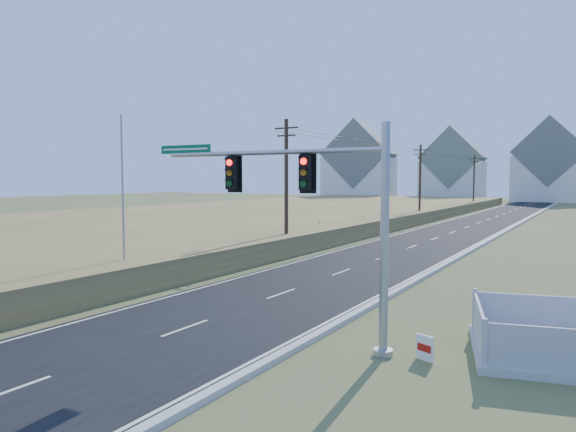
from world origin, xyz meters
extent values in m
plane|color=#535D2D|center=(0.00, 0.00, 0.00)|extent=(260.00, 260.00, 0.00)
cube|color=black|center=(0.00, 50.00, 0.03)|extent=(8.00, 180.00, 0.06)
cube|color=#B2AFA8|center=(4.15, 50.00, 0.09)|extent=(0.30, 180.00, 0.18)
cube|color=#A78D4B|center=(-24.00, 40.00, 0.65)|extent=(38.00, 110.00, 1.30)
cylinder|color=#422D1E|center=(-6.50, 15.00, 4.50)|extent=(0.26, 0.26, 9.00)
cube|color=#422D1E|center=(-6.50, 15.00, 8.40)|extent=(1.80, 0.10, 0.10)
cube|color=#422D1E|center=(-6.50, 15.00, 7.90)|extent=(1.40, 0.10, 0.10)
cylinder|color=#422D1E|center=(-6.50, 45.00, 4.50)|extent=(0.26, 0.26, 9.00)
cube|color=#422D1E|center=(-6.50, 45.00, 8.40)|extent=(1.80, 0.10, 0.10)
cube|color=#422D1E|center=(-6.50, 45.00, 7.90)|extent=(1.40, 0.10, 0.10)
cylinder|color=#422D1E|center=(-6.50, 75.00, 4.50)|extent=(0.26, 0.26, 9.00)
cube|color=#422D1E|center=(-6.50, 75.00, 8.40)|extent=(1.80, 0.10, 0.10)
cube|color=#422D1E|center=(-6.50, 75.00, 7.90)|extent=(1.40, 0.10, 0.10)
cube|color=white|center=(-38.00, 100.00, 5.00)|extent=(17.38, 13.12, 10.00)
cube|color=slate|center=(-38.00, 100.00, 10.90)|extent=(17.69, 13.38, 16.29)
cube|color=white|center=(-18.00, 108.00, 4.50)|extent=(14.66, 10.95, 9.00)
cube|color=slate|center=(-18.00, 108.00, 9.90)|extent=(14.93, 11.17, 14.26)
cube|color=white|center=(2.00, 112.00, 5.00)|extent=(15.00, 10.00, 10.00)
cube|color=slate|center=(2.00, 112.00, 10.90)|extent=(15.27, 10.20, 15.27)
cylinder|color=#9EA0A5|center=(6.50, -0.96, 0.09)|extent=(0.56, 0.56, 0.19)
cylinder|color=#9EA0A5|center=(6.50, -0.96, 3.28)|extent=(0.24, 0.24, 6.56)
cylinder|color=#9EA0A5|center=(2.76, -1.22, 5.81)|extent=(7.49, 0.65, 0.15)
cube|color=black|center=(4.07, -1.13, 5.18)|extent=(0.36, 0.30, 1.05)
cube|color=black|center=(1.45, -1.30, 5.18)|extent=(0.36, 0.30, 1.05)
cube|color=#055A38|center=(-0.42, -1.43, 5.99)|extent=(2.06, 0.18, 0.28)
cube|color=#BABBC0|center=(10.95, 3.42, 0.79)|extent=(5.45, 1.53, 1.12)
cube|color=#BABBC0|center=(8.72, 0.88, 0.79)|extent=(1.04, 3.64, 1.12)
cube|color=white|center=(7.63, -0.77, 0.37)|extent=(0.54, 0.25, 0.70)
cube|color=#A4130A|center=(7.62, -0.80, 0.37)|extent=(0.43, 0.18, 0.20)
cylinder|color=#B7B5AD|center=(-7.00, 1.55, 0.08)|extent=(0.36, 0.36, 0.16)
cylinder|color=#9EA0A5|center=(-7.00, 1.55, 3.96)|extent=(0.10, 0.10, 7.92)
camera|label=1|loc=(11.58, -14.48, 4.99)|focal=32.00mm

